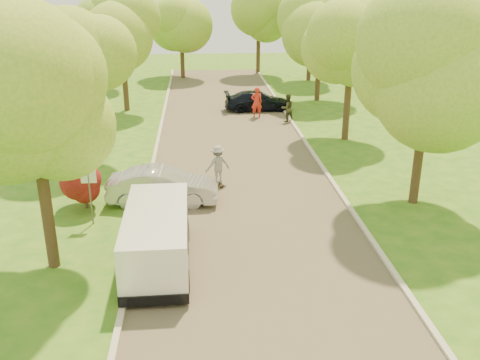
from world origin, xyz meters
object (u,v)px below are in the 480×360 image
object	(u,v)px
street_sign	(89,185)
person_striped	(257,102)
longboard	(218,183)
skateboarder	(218,164)
dark_sedan	(258,101)
person_olive	(287,108)
silver_sedan	(163,186)
minivan	(157,237)

from	to	relation	value
street_sign	person_striped	bearing A→B (deg)	63.05
street_sign	longboard	world-z (taller)	street_sign
skateboarder	street_sign	bearing A→B (deg)	15.75
person_striped	longboard	bearing A→B (deg)	69.92
dark_sedan	person_olive	distance (m)	3.47
person_striped	person_olive	bearing A→B (deg)	140.27
dark_sedan	longboard	xyz separation A→B (m)	(-3.31, -13.75, -0.56)
dark_sedan	person_olive	size ratio (longest dim) A/B	2.60
longboard	silver_sedan	bearing A→B (deg)	16.75
minivan	person_olive	xyz separation A→B (m)	(7.00, 17.34, -0.11)
minivan	silver_sedan	size ratio (longest dim) A/B	1.14
skateboarder	person_striped	bearing A→B (deg)	-124.80
dark_sedan	skateboarder	world-z (taller)	skateboarder
minivan	silver_sedan	xyz separation A→B (m)	(-0.10, 4.98, -0.25)
longboard	skateboarder	distance (m)	0.88
skateboarder	person_olive	bearing A→B (deg)	-134.89
minivan	silver_sedan	bearing A→B (deg)	90.56
minivan	person_striped	world-z (taller)	person_striped
street_sign	person_olive	size ratio (longest dim) A/B	1.26
street_sign	longboard	bearing A→B (deg)	36.26
longboard	person_olive	size ratio (longest dim) A/B	0.53
person_olive	longboard	bearing A→B (deg)	43.82
silver_sedan	skateboarder	size ratio (longest dim) A/B	2.55
silver_sedan	person_olive	size ratio (longest dim) A/B	2.52
street_sign	longboard	xyz separation A→B (m)	(4.79, 3.51, -1.47)
dark_sedan	person_olive	bearing A→B (deg)	-156.67
street_sign	longboard	size ratio (longest dim) A/B	2.39
street_sign	silver_sedan	size ratio (longest dim) A/B	0.50
dark_sedan	longboard	size ratio (longest dim) A/B	4.94
skateboarder	person_olive	xyz separation A→B (m)	(4.81, 10.62, -0.10)
longboard	skateboarder	xyz separation A→B (m)	(0.00, -0.00, 0.88)
minivan	dark_sedan	bearing A→B (deg)	74.37
skateboarder	person_olive	size ratio (longest dim) A/B	0.99
minivan	dark_sedan	world-z (taller)	minivan
minivan	silver_sedan	world-z (taller)	minivan
street_sign	dark_sedan	distance (m)	19.08
dark_sedan	person_striped	bearing A→B (deg)	168.78
street_sign	minivan	world-z (taller)	street_sign
street_sign	person_olive	xyz separation A→B (m)	(9.60, 14.13, -0.70)
minivan	longboard	world-z (taller)	minivan
street_sign	person_olive	distance (m)	17.10
minivan	skateboarder	world-z (taller)	minivan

